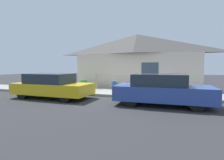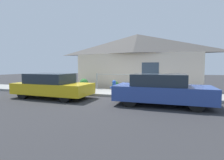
% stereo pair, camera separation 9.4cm
% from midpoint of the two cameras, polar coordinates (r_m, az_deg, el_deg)
% --- Properties ---
extents(ground_plane, '(60.00, 60.00, 0.00)m').
position_cam_midpoint_polar(ground_plane, '(9.20, 3.44, -5.84)').
color(ground_plane, '#2D2D30').
extents(sidewalk, '(24.00, 2.27, 0.14)m').
position_cam_midpoint_polar(sidewalk, '(10.28, 4.99, -4.38)').
color(sidewalk, gray).
rests_on(sidewalk, ground_plane).
extents(house, '(8.94, 2.23, 3.97)m').
position_cam_midpoint_polar(house, '(12.96, 7.83, 10.81)').
color(house, beige).
rests_on(house, ground_plane).
extents(fence, '(4.90, 0.10, 1.04)m').
position_cam_midpoint_polar(fence, '(11.16, 6.12, -0.37)').
color(fence, '#999993').
rests_on(fence, sidewalk).
extents(car_left, '(4.12, 1.86, 1.27)m').
position_cam_midpoint_polar(car_left, '(9.61, -19.29, -1.77)').
color(car_left, gold).
rests_on(car_left, ground_plane).
extents(car_right, '(3.96, 1.77, 1.32)m').
position_cam_midpoint_polar(car_right, '(7.69, 15.58, -3.01)').
color(car_right, '#2D4793').
rests_on(car_right, ground_plane).
extents(fire_hydrant, '(0.46, 0.20, 0.75)m').
position_cam_midpoint_polar(fire_hydrant, '(9.73, 0.40, -2.15)').
color(fire_hydrant, blue).
rests_on(fire_hydrant, sidewalk).
extents(potted_plant_near_hydrant, '(0.43, 0.43, 0.58)m').
position_cam_midpoint_polar(potted_plant_near_hydrant, '(11.08, 0.73, -1.65)').
color(potted_plant_near_hydrant, '#9E5638').
rests_on(potted_plant_near_hydrant, sidewalk).
extents(potted_plant_by_fence, '(0.56, 0.56, 0.68)m').
position_cam_midpoint_polar(potted_plant_by_fence, '(12.18, -9.50, -1.00)').
color(potted_plant_by_fence, brown).
rests_on(potted_plant_by_fence, sidewalk).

